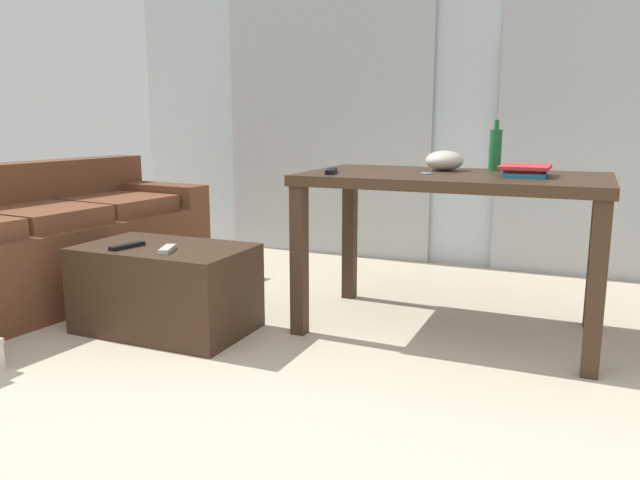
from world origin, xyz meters
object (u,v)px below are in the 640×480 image
coffee_table (166,288)px  bottle_near (495,149)px  bowl (444,161)px  tv_remote_on_table (331,171)px  couch (35,247)px  tv_remote_primary (127,246)px  tv_remote_secondary (167,249)px  craft_table (453,196)px  book_stack (525,171)px  scissors (428,173)px

coffee_table → bottle_near: size_ratio=3.26×
bowl → tv_remote_on_table: size_ratio=1.06×
couch → tv_remote_primary: (0.86, -0.22, 0.12)m
tv_remote_primary → tv_remote_secondary: tv_remote_secondary is taller
coffee_table → craft_table: 1.47m
bowl → couch: bearing=-164.7°
couch → bowl: bearing=15.3°
bowl → book_stack: 0.44m
craft_table → bottle_near: 0.37m
scissors → tv_remote_primary: (-1.31, -0.60, -0.35)m
bowl → bottle_near: bearing=22.9°
scissors → tv_remote_on_table: bearing=-160.7°
tv_remote_on_table → scissors: size_ratio=1.77×
scissors → tv_remote_secondary: bearing=-151.5°
book_stack → tv_remote_secondary: 1.70m
coffee_table → book_stack: (1.61, 0.56, 0.59)m
tv_remote_on_table → tv_remote_secondary: bearing=-162.2°
couch → scissors: (2.17, 0.38, 0.47)m
couch → coffee_table: couch is taller
coffee_table → tv_remote_secondary: bearing=-46.1°
bottle_near → book_stack: bottle_near is taller
coffee_table → tv_remote_secondary: tv_remote_secondary is taller
craft_table → bowl: bowl is taller
bottle_near → tv_remote_on_table: 0.85m
craft_table → bowl: bearing=116.0°
coffee_table → tv_remote_secondary: 0.26m
craft_table → scissors: bearing=-152.6°
scissors → bottle_near: bearing=51.1°
coffee_table → scissors: scissors is taller
bowl → tv_remote_secondary: size_ratio=1.25×
scissors → bowl: bearing=82.9°
couch → book_stack: book_stack is taller
bottle_near → book_stack: 0.32m
bowl → scissors: (-0.03, -0.22, -0.05)m
couch → book_stack: bearing=9.6°
scissors → craft_table: bearing=27.4°
tv_remote_on_table → couch: bearing=171.3°
tv_remote_on_table → scissors: tv_remote_on_table is taller
tv_remote_secondary → bowl: bearing=14.1°
coffee_table → craft_table: size_ratio=0.59×
tv_remote_on_table → tv_remote_secondary: size_ratio=1.17×
scissors → tv_remote_secondary: (-1.09, -0.59, -0.34)m
book_stack → craft_table: bearing=-178.7°
craft_table → tv_remote_secondary: 1.38m
bottle_near → tv_remote_on_table: bearing=-145.6°
coffee_table → bowl: size_ratio=4.35×
tv_remote_primary → couch: bearing=176.8°
bowl → book_stack: size_ratio=0.63×
craft_table → tv_remote_secondary: craft_table is taller
couch → tv_remote_secondary: size_ratio=14.03×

